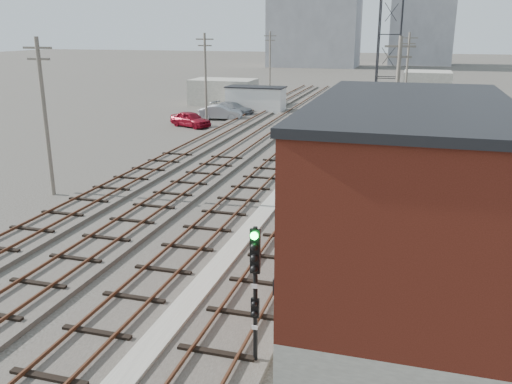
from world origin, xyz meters
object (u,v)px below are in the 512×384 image
at_px(switch_stand, 309,132).
at_px(signal_mast, 255,286).
at_px(site_trailer, 256,99).
at_px(car_silver, 221,112).
at_px(car_grey, 233,109).
at_px(car_red, 191,119).

bearing_deg(switch_stand, signal_mast, -94.68).
relative_size(site_trailer, car_silver, 1.51).
distance_m(switch_stand, site_trailer, 17.53).
bearing_deg(car_grey, signal_mast, -149.92).
relative_size(signal_mast, car_grey, 0.86).
bearing_deg(signal_mast, switch_stand, 98.26).
relative_size(site_trailer, car_grey, 1.39).
height_order(site_trailer, car_red, site_trailer).
relative_size(signal_mast, switch_stand, 3.01).
relative_size(car_red, car_grey, 0.90).
relative_size(switch_stand, site_trailer, 0.21).
xyz_separation_m(signal_mast, site_trailer, (-14.07, 48.45, -1.10)).
bearing_deg(car_red, switch_stand, -80.44).
bearing_deg(switch_stand, car_red, 153.76).
bearing_deg(site_trailer, car_grey, -115.90).
height_order(site_trailer, car_silver, site_trailer).
bearing_deg(car_silver, car_red, 155.84).
xyz_separation_m(car_silver, car_grey, (0.23, 3.41, -0.03)).
bearing_deg(car_silver, switch_stand, -135.39).
xyz_separation_m(site_trailer, car_red, (-3.27, -11.95, -0.70)).
xyz_separation_m(switch_stand, car_red, (-12.47, 2.95, 0.09)).
bearing_deg(signal_mast, car_silver, 111.06).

